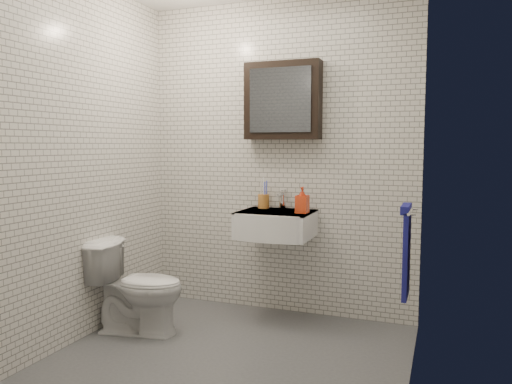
% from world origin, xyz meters
% --- Properties ---
extents(ground, '(2.20, 2.00, 0.01)m').
position_xyz_m(ground, '(0.00, 0.00, 0.01)').
color(ground, '#4B4E53').
rests_on(ground, ground).
extents(room_shell, '(2.22, 2.02, 2.51)m').
position_xyz_m(room_shell, '(0.00, 0.00, 1.47)').
color(room_shell, silver).
rests_on(room_shell, ground).
extents(washbasin, '(0.55, 0.50, 0.20)m').
position_xyz_m(washbasin, '(0.05, 0.73, 0.76)').
color(washbasin, white).
rests_on(washbasin, room_shell).
extents(faucet, '(0.06, 0.20, 0.15)m').
position_xyz_m(faucet, '(0.05, 0.93, 0.92)').
color(faucet, silver).
rests_on(faucet, washbasin).
extents(mirror_cabinet, '(0.60, 0.15, 0.60)m').
position_xyz_m(mirror_cabinet, '(0.05, 0.93, 1.70)').
color(mirror_cabinet, black).
rests_on(mirror_cabinet, room_shell).
extents(towel_rail, '(0.09, 0.30, 0.58)m').
position_xyz_m(towel_rail, '(1.04, 0.35, 0.72)').
color(towel_rail, silver).
rests_on(towel_rail, room_shell).
extents(toothbrush_cup, '(0.12, 0.12, 0.25)m').
position_xyz_m(toothbrush_cup, '(-0.11, 0.92, 0.91)').
color(toothbrush_cup, '#B3712C').
rests_on(toothbrush_cup, washbasin).
extents(soap_bottle, '(0.09, 0.09, 0.20)m').
position_xyz_m(soap_bottle, '(0.27, 0.75, 0.95)').
color(soap_bottle, '#EF4F19').
rests_on(soap_bottle, washbasin).
extents(toilet, '(0.71, 0.48, 0.67)m').
position_xyz_m(toilet, '(-0.80, 0.17, 0.34)').
color(toilet, white).
rests_on(toilet, ground).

